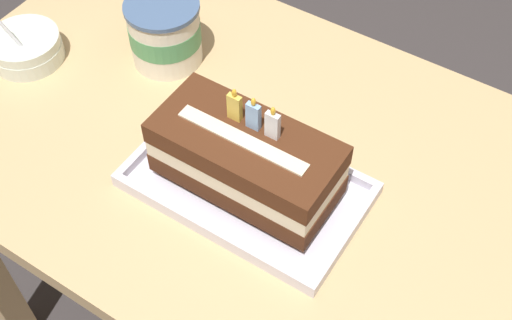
# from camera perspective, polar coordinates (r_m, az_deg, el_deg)

# --- Properties ---
(dining_table) EXTENTS (1.16, 0.67, 0.75)m
(dining_table) POSITION_cam_1_polar(r_m,az_deg,el_deg) (1.13, 0.69, -3.49)
(dining_table) COLOR tan
(dining_table) RESTS_ON ground_plane
(foil_tray) EXTENTS (0.34, 0.20, 0.02)m
(foil_tray) POSITION_cam_1_polar(r_m,az_deg,el_deg) (0.99, -0.79, -2.25)
(foil_tray) COLOR silver
(foil_tray) RESTS_ON dining_table
(birthday_cake) EXTENTS (0.26, 0.12, 0.15)m
(birthday_cake) POSITION_cam_1_polar(r_m,az_deg,el_deg) (0.94, -0.83, 0.16)
(birthday_cake) COLOR #4A2613
(birthday_cake) RESTS_ON foil_tray
(bowl_stack) EXTENTS (0.12, 0.12, 0.10)m
(bowl_stack) POSITION_cam_1_polar(r_m,az_deg,el_deg) (1.23, -18.96, 9.02)
(bowl_stack) COLOR silver
(bowl_stack) RESTS_ON dining_table
(ice_cream_tub) EXTENTS (0.13, 0.13, 0.12)m
(ice_cream_tub) POSITION_cam_1_polar(r_m,az_deg,el_deg) (1.16, -7.75, 10.74)
(ice_cream_tub) COLOR silver
(ice_cream_tub) RESTS_ON dining_table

